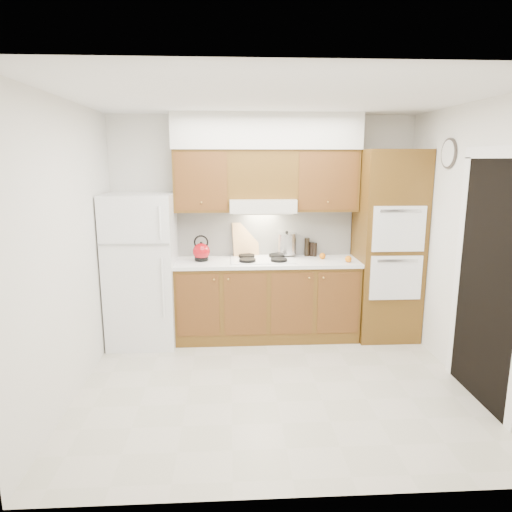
{
  "coord_description": "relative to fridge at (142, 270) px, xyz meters",
  "views": [
    {
      "loc": [
        -0.39,
        -3.98,
        2.09
      ],
      "look_at": [
        -0.14,
        0.45,
        1.15
      ],
      "focal_mm": 32.0,
      "sensor_mm": 36.0,
      "label": 1
    }
  ],
  "objects": [
    {
      "name": "floor",
      "position": [
        1.41,
        -1.14,
        -0.86
      ],
      "size": [
        3.6,
        3.6,
        0.0
      ],
      "primitive_type": "plane",
      "color": "beige",
      "rests_on": "ground"
    },
    {
      "name": "ceiling",
      "position": [
        1.41,
        -1.14,
        1.74
      ],
      "size": [
        3.6,
        3.6,
        0.0
      ],
      "primitive_type": "plane",
      "color": "white",
      "rests_on": "wall_back"
    },
    {
      "name": "wall_back",
      "position": [
        1.41,
        0.36,
        0.44
      ],
      "size": [
        3.6,
        0.02,
        2.6
      ],
      "primitive_type": "cube",
      "color": "silver",
      "rests_on": "floor"
    },
    {
      "name": "wall_left",
      "position": [
        -0.4,
        -1.14,
        0.44
      ],
      "size": [
        0.02,
        3.0,
        2.6
      ],
      "primitive_type": "cube",
      "color": "silver",
      "rests_on": "floor"
    },
    {
      "name": "wall_right",
      "position": [
        3.21,
        -1.14,
        0.44
      ],
      "size": [
        0.02,
        3.0,
        2.6
      ],
      "primitive_type": "cube",
      "color": "silver",
      "rests_on": "floor"
    },
    {
      "name": "fridge",
      "position": [
        0.0,
        0.0,
        0.0
      ],
      "size": [
        0.75,
        0.72,
        1.72
      ],
      "primitive_type": "cube",
      "color": "white",
      "rests_on": "floor"
    },
    {
      "name": "base_cabinets",
      "position": [
        1.43,
        0.06,
        -0.41
      ],
      "size": [
        2.11,
        0.6,
        0.9
      ],
      "primitive_type": "cube",
      "color": "brown",
      "rests_on": "floor"
    },
    {
      "name": "countertop",
      "position": [
        1.43,
        0.05,
        0.06
      ],
      "size": [
        2.13,
        0.62,
        0.04
      ],
      "primitive_type": "cube",
      "color": "white",
      "rests_on": "base_cabinets"
    },
    {
      "name": "backsplash",
      "position": [
        1.43,
        0.34,
        0.36
      ],
      "size": [
        2.11,
        0.03,
        0.56
      ],
      "primitive_type": "cube",
      "color": "white",
      "rests_on": "countertop"
    },
    {
      "name": "oven_cabinet",
      "position": [
        2.85,
        0.03,
        0.24
      ],
      "size": [
        0.7,
        0.65,
        2.2
      ],
      "primitive_type": "cube",
      "color": "brown",
      "rests_on": "floor"
    },
    {
      "name": "upper_cab_left",
      "position": [
        0.69,
        0.19,
        0.99
      ],
      "size": [
        0.63,
        0.33,
        0.7
      ],
      "primitive_type": "cube",
      "color": "brown",
      "rests_on": "wall_back"
    },
    {
      "name": "upper_cab_right",
      "position": [
        2.12,
        0.19,
        0.99
      ],
      "size": [
        0.73,
        0.33,
        0.7
      ],
      "primitive_type": "cube",
      "color": "brown",
      "rests_on": "wall_back"
    },
    {
      "name": "range_hood",
      "position": [
        1.38,
        0.13,
        0.71
      ],
      "size": [
        0.75,
        0.45,
        0.15
      ],
      "primitive_type": "cube",
      "color": "silver",
      "rests_on": "wall_back"
    },
    {
      "name": "upper_cab_over_hood",
      "position": [
        1.38,
        0.19,
        1.06
      ],
      "size": [
        0.75,
        0.33,
        0.55
      ],
      "primitive_type": "cube",
      "color": "brown",
      "rests_on": "range_hood"
    },
    {
      "name": "soffit",
      "position": [
        1.43,
        0.18,
        1.54
      ],
      "size": [
        2.13,
        0.36,
        0.4
      ],
      "primitive_type": "cube",
      "color": "silver",
      "rests_on": "wall_back"
    },
    {
      "name": "cooktop",
      "position": [
        1.38,
        0.07,
        0.09
      ],
      "size": [
        0.74,
        0.5,
        0.01
      ],
      "primitive_type": "cube",
      "color": "white",
      "rests_on": "countertop"
    },
    {
      "name": "doorway",
      "position": [
        3.19,
        -1.49,
        0.19
      ],
      "size": [
        0.02,
        0.9,
        2.1
      ],
      "primitive_type": "cube",
      "color": "black",
      "rests_on": "floor"
    },
    {
      "name": "wall_clock",
      "position": [
        3.19,
        -0.59,
        1.29
      ],
      "size": [
        0.02,
        0.3,
        0.3
      ],
      "primitive_type": "cylinder",
      "rotation": [
        0.0,
        1.57,
        0.0
      ],
      "color": "#3F3833",
      "rests_on": "wall_right"
    },
    {
      "name": "kettle",
      "position": [
        0.67,
        0.07,
        0.19
      ],
      "size": [
        0.26,
        0.26,
        0.2
      ],
      "primitive_type": "sphere",
      "rotation": [
        0.0,
        0.0,
        0.42
      ],
      "color": "maroon",
      "rests_on": "countertop"
    },
    {
      "name": "cutting_board",
      "position": [
        1.19,
        0.31,
        0.28
      ],
      "size": [
        0.33,
        0.18,
        0.41
      ],
      "primitive_type": "cube",
      "rotation": [
        -0.21,
        0.0,
        0.24
      ],
      "color": "tan",
      "rests_on": "countertop"
    },
    {
      "name": "stock_pot",
      "position": [
        1.68,
        0.26,
        0.23
      ],
      "size": [
        0.29,
        0.29,
        0.25
      ],
      "primitive_type": "cylinder",
      "rotation": [
        0.0,
        0.0,
        0.29
      ],
      "color": "#B7B7BC",
      "rests_on": "cooktop"
    },
    {
      "name": "condiment_a",
      "position": [
        1.93,
        0.27,
        0.19
      ],
      "size": [
        0.07,
        0.07,
        0.22
      ],
      "primitive_type": "cylinder",
      "rotation": [
        0.0,
        0.0,
        0.21
      ],
      "color": "black",
      "rests_on": "countertop"
    },
    {
      "name": "condiment_b",
      "position": [
        2.03,
        0.25,
        0.16
      ],
      "size": [
        0.06,
        0.06,
        0.17
      ],
      "primitive_type": "cylinder",
      "rotation": [
        0.0,
        0.0,
        -0.25
      ],
      "color": "black",
      "rests_on": "countertop"
    },
    {
      "name": "condiment_c",
      "position": [
        2.0,
        0.27,
        0.16
      ],
      "size": [
        0.07,
        0.07,
        0.17
      ],
      "primitive_type": "cylinder",
      "rotation": [
        0.0,
        0.0,
        0.3
      ],
      "color": "black",
      "rests_on": "countertop"
    },
    {
      "name": "orange_near",
      "position": [
        2.35,
        -0.11,
        0.12
      ],
      "size": [
        0.08,
        0.08,
        0.08
      ],
      "primitive_type": "sphere",
      "rotation": [
        0.0,
        0.0,
        -0.07
      ],
      "color": "orange",
      "rests_on": "countertop"
    },
    {
      "name": "orange_far",
      "position": [
        2.09,
        0.09,
        0.12
      ],
      "size": [
        0.09,
        0.09,
        0.07
      ],
      "primitive_type": "sphere",
      "rotation": [
        0.0,
        0.0,
        0.35
      ],
      "color": "orange",
      "rests_on": "countertop"
    }
  ]
}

